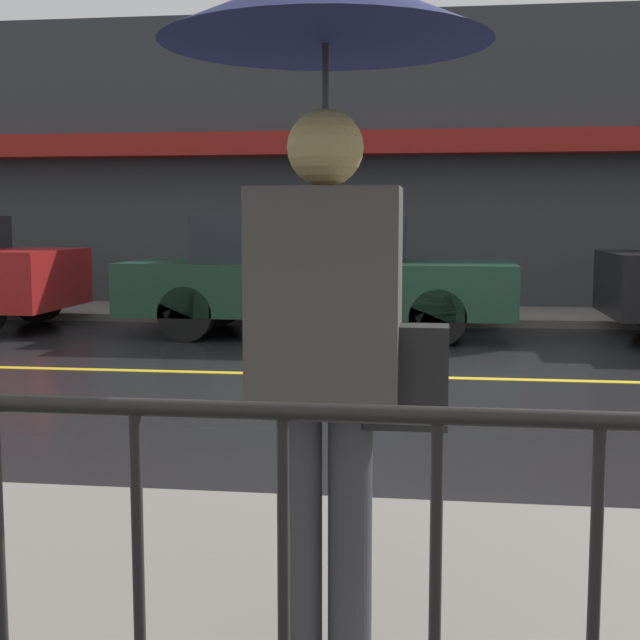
{
  "coord_description": "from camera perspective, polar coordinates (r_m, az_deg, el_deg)",
  "views": [
    {
      "loc": [
        -0.0,
        -8.13,
        1.46
      ],
      "look_at": [
        -0.73,
        -2.76,
        0.84
      ],
      "focal_mm": 50.0,
      "sensor_mm": 36.0,
      "label": 1
    }
  ],
  "objects": [
    {
      "name": "lane_marking",
      "position": [
        8.26,
        7.61,
        -3.67
      ],
      "size": [
        25.2,
        0.12,
        0.01
      ],
      "color": "gold",
      "rests_on": "ground_plane"
    },
    {
      "name": "pedestrian",
      "position": [
        2.59,
        0.53,
        11.41
      ],
      "size": [
        0.95,
        0.95,
        2.05
      ],
      "color": "#333338",
      "rests_on": "sidewalk_near"
    },
    {
      "name": "sidewalk_far",
      "position": [
        13.11,
        7.66,
        0.31
      ],
      "size": [
        28.0,
        1.93,
        0.11
      ],
      "color": "slate",
      "rests_on": "ground_plane"
    },
    {
      "name": "building_storefront",
      "position": [
        14.15,
        7.81,
        10.03
      ],
      "size": [
        28.0,
        0.85,
        4.64
      ],
      "color": "#383D42",
      "rests_on": "ground_plane"
    },
    {
      "name": "car_dark_green",
      "position": [
        11.14,
        -0.35,
        2.92
      ],
      "size": [
        4.79,
        1.79,
        1.48
      ],
      "color": "#193828",
      "rests_on": "ground_plane"
    },
    {
      "name": "ground_plane",
      "position": [
        8.26,
        7.61,
        -3.7
      ],
      "size": [
        80.0,
        80.0,
        0.0
      ],
      "primitive_type": "plane",
      "color": "black"
    },
    {
      "name": "railing_foreground",
      "position": [
        1.79,
        7.43,
        -17.6
      ],
      "size": [
        12.0,
        0.04,
        1.0
      ],
      "color": "black",
      "rests_on": "sidewalk_near"
    }
  ]
}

